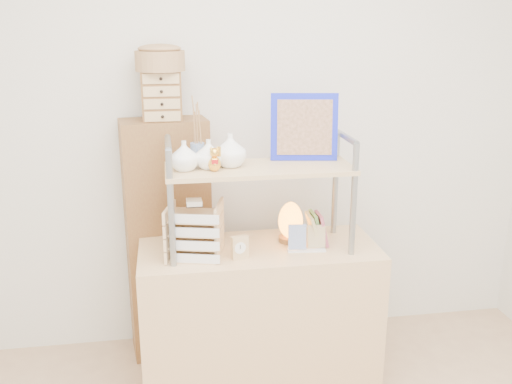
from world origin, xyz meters
The scene contains 10 objects.
room_shell centered at (0.00, 0.39, 1.69)m, with size 3.42×3.41×2.61m.
desk centered at (0.00, 1.20, 0.38)m, with size 1.20×0.50×0.75m, color tan.
cabinet centered at (-0.45, 1.57, 0.68)m, with size 0.45×0.24×1.35m, color brown.
hutch centered at (-0.06, 1.21, 1.19)m, with size 0.90×0.34×0.75m.
letter_tray centered at (-0.32, 1.14, 0.87)m, with size 0.28×0.28×0.29m.
salt_lamp centered at (0.17, 1.26, 0.86)m, with size 0.14×0.13×0.21m.
desk_clock centered at (-0.11, 1.08, 0.81)m, with size 0.09×0.06×0.11m.
postcard_stand centered at (0.23, 1.13, 0.79)m, with size 0.19×0.07×0.14m.
drawer_chest centered at (-0.45, 1.55, 1.48)m, with size 0.20×0.16×0.25m.
woven_basket centered at (-0.45, 1.55, 1.65)m, with size 0.25×0.25×0.10m, color olive.
Camera 1 is at (-0.44, -1.42, 1.85)m, focal length 40.00 mm.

